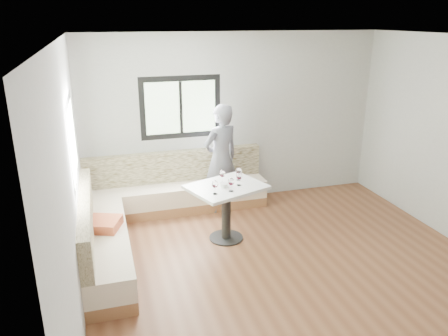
{
  "coord_description": "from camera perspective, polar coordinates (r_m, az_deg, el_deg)",
  "views": [
    {
      "loc": [
        -2.18,
        -4.27,
        3.01
      ],
      "look_at": [
        -0.57,
        1.18,
        1.04
      ],
      "focal_mm": 35.0,
      "sensor_mm": 36.0,
      "label": 1
    }
  ],
  "objects": [
    {
      "name": "room",
      "position": [
        5.09,
        8.87,
        0.61
      ],
      "size": [
        5.01,
        5.01,
        2.81
      ],
      "color": "brown",
      "rests_on": "ground"
    },
    {
      "name": "banquette",
      "position": [
        6.51,
        -9.82,
        -5.45
      ],
      "size": [
        2.9,
        2.8,
        0.95
      ],
      "color": "#90603D",
      "rests_on": "ground"
    },
    {
      "name": "table",
      "position": [
        6.08,
        0.29,
        -4.11
      ],
      "size": [
        1.19,
        1.06,
        0.81
      ],
      "rotation": [
        0.0,
        0.0,
        0.35
      ],
      "color": "black",
      "rests_on": "ground"
    },
    {
      "name": "person",
      "position": [
        6.93,
        -0.4,
        1.22
      ],
      "size": [
        0.75,
        0.62,
        1.75
      ],
      "primitive_type": "imported",
      "rotation": [
        0.0,
        0.0,
        3.51
      ],
      "color": "slate",
      "rests_on": "ground"
    },
    {
      "name": "olive_ramekin",
      "position": [
        5.96,
        -0.01,
        -2.24
      ],
      "size": [
        0.11,
        0.11,
        0.04
      ],
      "color": "white",
      "rests_on": "table"
    },
    {
      "name": "wine_glass_a",
      "position": [
        5.68,
        -1.19,
        -2.18
      ],
      "size": [
        0.08,
        0.08,
        0.19
      ],
      "color": "white",
      "rests_on": "table"
    },
    {
      "name": "wine_glass_b",
      "position": [
        5.77,
        0.93,
        -1.85
      ],
      "size": [
        0.08,
        0.08,
        0.19
      ],
      "color": "white",
      "rests_on": "table"
    },
    {
      "name": "wine_glass_c",
      "position": [
        5.97,
        2.0,
        -1.1
      ],
      "size": [
        0.08,
        0.08,
        0.19
      ],
      "color": "white",
      "rests_on": "table"
    },
    {
      "name": "wine_glass_d",
      "position": [
        6.06,
        -0.21,
        -0.8
      ],
      "size": [
        0.08,
        0.08,
        0.19
      ],
      "color": "white",
      "rests_on": "table"
    },
    {
      "name": "wine_glass_e",
      "position": [
        6.17,
        1.92,
        -0.44
      ],
      "size": [
        0.08,
        0.08,
        0.19
      ],
      "color": "white",
      "rests_on": "table"
    }
  ]
}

